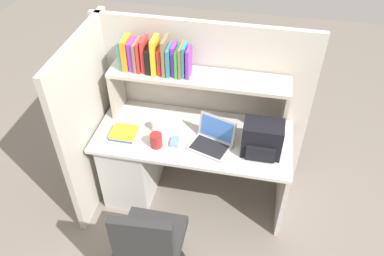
{
  "coord_description": "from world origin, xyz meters",
  "views": [
    {
      "loc": [
        0.46,
        -2.31,
        2.86
      ],
      "look_at": [
        0.0,
        -0.05,
        0.85
      ],
      "focal_mm": 36.37,
      "sensor_mm": 36.0,
      "label": 1
    }
  ],
  "objects_px": {
    "laptop": "(212,140)",
    "backpack": "(262,139)",
    "paper_cup": "(156,125)",
    "office_chair": "(151,250)",
    "snack_canister": "(156,140)",
    "computer_mouse": "(175,142)"
  },
  "relations": [
    {
      "from": "backpack",
      "to": "paper_cup",
      "type": "height_order",
      "value": "backpack"
    },
    {
      "from": "laptop",
      "to": "computer_mouse",
      "type": "bearing_deg",
      "value": -171.97
    },
    {
      "from": "laptop",
      "to": "snack_canister",
      "type": "xyz_separation_m",
      "value": [
        -0.43,
        -0.1,
        0.01
      ]
    },
    {
      "from": "backpack",
      "to": "office_chair",
      "type": "xyz_separation_m",
      "value": [
        -0.68,
        -0.81,
        -0.47
      ]
    },
    {
      "from": "paper_cup",
      "to": "office_chair",
      "type": "distance_m",
      "value": 1.0
    },
    {
      "from": "office_chair",
      "to": "backpack",
      "type": "bearing_deg",
      "value": -133.96
    },
    {
      "from": "laptop",
      "to": "office_chair",
      "type": "bearing_deg",
      "value": -110.16
    },
    {
      "from": "paper_cup",
      "to": "office_chair",
      "type": "relative_size",
      "value": 0.1
    },
    {
      "from": "backpack",
      "to": "laptop",
      "type": "bearing_deg",
      "value": 179.58
    },
    {
      "from": "backpack",
      "to": "snack_canister",
      "type": "bearing_deg",
      "value": -173.24
    },
    {
      "from": "snack_canister",
      "to": "paper_cup",
      "type": "bearing_deg",
      "value": 105.69
    },
    {
      "from": "computer_mouse",
      "to": "office_chair",
      "type": "height_order",
      "value": "office_chair"
    },
    {
      "from": "paper_cup",
      "to": "office_chair",
      "type": "xyz_separation_m",
      "value": [
        0.19,
        -0.9,
        -0.38
      ]
    },
    {
      "from": "backpack",
      "to": "snack_canister",
      "type": "height_order",
      "value": "backpack"
    },
    {
      "from": "laptop",
      "to": "backpack",
      "type": "relative_size",
      "value": 1.24
    },
    {
      "from": "paper_cup",
      "to": "backpack",
      "type": "bearing_deg",
      "value": -6.03
    },
    {
      "from": "paper_cup",
      "to": "snack_canister",
      "type": "height_order",
      "value": "snack_canister"
    },
    {
      "from": "laptop",
      "to": "office_chair",
      "type": "relative_size",
      "value": 0.4
    },
    {
      "from": "computer_mouse",
      "to": "snack_canister",
      "type": "relative_size",
      "value": 0.88
    },
    {
      "from": "backpack",
      "to": "computer_mouse",
      "type": "height_order",
      "value": "backpack"
    },
    {
      "from": "backpack",
      "to": "computer_mouse",
      "type": "relative_size",
      "value": 2.88
    },
    {
      "from": "laptop",
      "to": "computer_mouse",
      "type": "relative_size",
      "value": 3.59
    }
  ]
}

